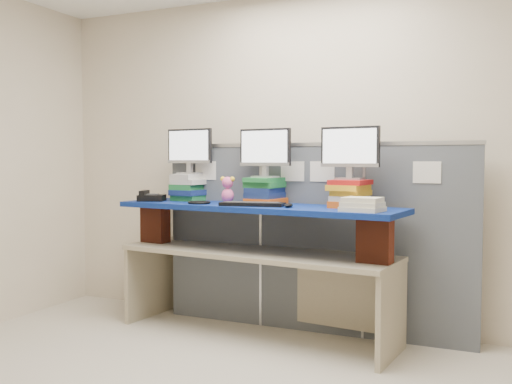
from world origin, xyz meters
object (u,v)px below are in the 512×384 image
at_px(desk, 256,268).
at_px(monitor_left, 190,148).
at_px(desk_phone, 151,197).
at_px(keyboard, 252,204).
at_px(monitor_center, 265,150).
at_px(blue_board, 256,207).
at_px(monitor_right, 350,149).

distance_m(desk, monitor_left, 1.21).
bearing_deg(desk_phone, desk, -21.58).
xyz_separation_m(monitor_left, keyboard, (0.74, -0.33, -0.44)).
distance_m(keyboard, desk_phone, 1.03).
bearing_deg(desk, monitor_center, 83.11).
distance_m(blue_board, monitor_right, 0.87).
relative_size(blue_board, monitor_center, 5.19).
xyz_separation_m(blue_board, monitor_left, (-0.72, 0.20, 0.47)).
relative_size(desk, monitor_right, 5.10).
distance_m(monitor_left, monitor_right, 1.47).
xyz_separation_m(monitor_right, desk_phone, (-1.73, -0.02, -0.39)).
height_order(desk, monitor_left, monitor_left).
relative_size(desk, desk_phone, 8.51).
bearing_deg(monitor_center, keyboard, -83.97).
bearing_deg(keyboard, blue_board, 92.42).
xyz_separation_m(monitor_center, monitor_right, (0.71, -0.08, -0.00)).
relative_size(desk, monitor_left, 5.10).
xyz_separation_m(monitor_left, monitor_right, (1.46, -0.17, -0.02)).
bearing_deg(desk, monitor_right, 9.20).
distance_m(desk, monitor_center, 0.94).
height_order(monitor_left, desk_phone, monitor_left).
relative_size(desk, keyboard, 4.49).
distance_m(monitor_left, desk_phone, 0.53).
relative_size(monitor_right, desk_phone, 1.67).
bearing_deg(keyboard, monitor_center, 80.47).
distance_m(blue_board, keyboard, 0.13).
xyz_separation_m(monitor_center, desk_phone, (-1.02, -0.11, -0.40)).
height_order(desk, monitor_right, monitor_right).
bearing_deg(keyboard, monitor_right, 3.64).
xyz_separation_m(blue_board, desk_phone, (-0.99, 0.01, 0.06)).
distance_m(monitor_center, keyboard, 0.48).
relative_size(keyboard, desk_phone, 1.89).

